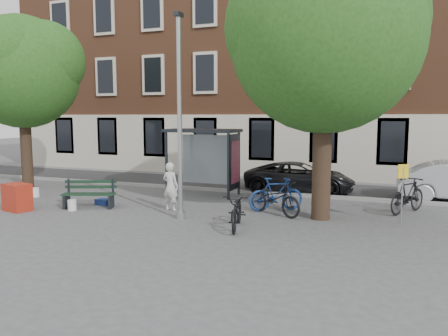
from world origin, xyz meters
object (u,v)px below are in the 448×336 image
bike_d (408,195)px  lamppost (180,128)px  bike_c (237,211)px  bench (89,195)px  painter (171,186)px  car_dark (299,177)px  bike_b (276,194)px  bus_shelter (213,147)px  bike_a (274,198)px  notice_sign (403,182)px  red_stand (17,197)px

bike_d → lamppost: bearing=58.1°
lamppost → bike_c: (2.00, -0.50, -2.28)m
bench → bike_d: bike_d is taller
painter → car_dark: painter is taller
bike_b → bike_c: 2.68m
painter → bike_d: painter is taller
lamppost → bus_shelter: size_ratio=2.14×
bike_b → bike_c: size_ratio=0.98×
bus_shelter → car_dark: bus_shelter is taller
bike_d → bus_shelter: bearing=24.7°
bus_shelter → bike_b: size_ratio=1.53×
bike_d → car_dark: car_dark is taller
bike_a → notice_sign: size_ratio=1.17×
lamppost → car_dark: lamppost is taller
bike_c → bike_d: bearing=27.1°
bike_c → bench: bearing=158.2°
bike_d → bike_b: bearing=47.2°
bike_b → bike_a: bearing=154.1°
red_stand → notice_sign: 12.13m
lamppost → bike_a: bearing=31.4°
bike_b → notice_sign: bearing=-133.9°
bike_d → bench: bearing=47.3°
bench → car_dark: (6.13, 5.63, 0.20)m
red_stand → bike_c: bearing=2.9°
painter → car_dark: size_ratio=0.36×
bike_a → bike_c: bearing=-167.5°
bike_b → red_stand: 8.59m
bike_a → bench: bearing=127.9°
bench → bike_c: bearing=-29.8°
painter → bike_a: 3.46m
bike_c → car_dark: (0.46, 6.50, 0.12)m
bike_b → bike_d: (4.05, 1.16, 0.03)m
bus_shelter → bike_b: (3.06, -1.97, -1.36)m
notice_sign → bike_a: bearing=154.6°
bus_shelter → painter: size_ratio=1.77×
red_stand → notice_sign: bearing=11.3°
bike_a → bike_c: 2.12m
bike_a → bike_c: size_ratio=1.09×
notice_sign → red_stand: bearing=166.9°
lamppost → red_stand: 6.12m
bike_c → car_dark: size_ratio=0.43×
lamppost → bench: (-3.67, 0.37, -2.36)m
bike_d → red_stand: 12.79m
bus_shelter → bike_d: 7.28m
bike_b → bench: bearing=71.8°
painter → bike_c: painter is taller
lamppost → red_stand: size_ratio=6.79×
painter → bike_c: size_ratio=0.84×
bus_shelter → bench: 5.06m
red_stand → bench: bearing=33.1°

